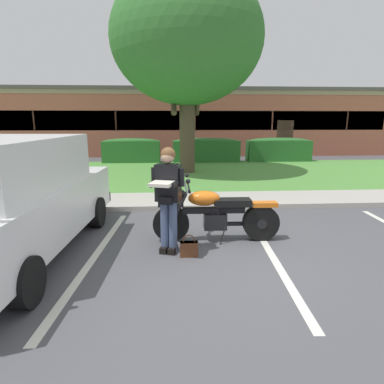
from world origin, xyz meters
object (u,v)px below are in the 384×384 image
Objects in this scene: shade_tree at (187,39)px; brick_building at (191,122)px; parked_suv_adjacent at (7,198)px; hedge_center_left at (206,150)px; rider_person at (168,192)px; motorcycle at (221,214)px; handbag at (189,248)px; hedge_center_right at (278,149)px; hedge_left at (132,150)px.

shade_tree reaches higher than brick_building.
hedge_center_left is (4.27, 11.53, -0.30)m from parked_suv_adjacent.
rider_person reaches higher than hedge_center_left.
rider_person is 9.06m from shade_tree.
brick_building is (0.57, 17.84, 1.51)m from motorcycle.
shade_tree is at bearing 87.28° from handbag.
hedge_center_right is at bearing 35.32° from shade_tree.
hedge_center_left is at bearing -180.00° from hedge_center_right.
shade_tree is (0.71, 8.07, 4.04)m from rider_person.
motorcycle reaches higher than hedge_left.
parked_suv_adjacent is at bearing -124.78° from hedge_center_right.
hedge_left is 7.73m from brick_building.
handbag is 11.81m from hedge_center_left.
hedge_center_left is (3.73, -0.00, 0.00)m from hedge_left.
handbag is 11.92m from hedge_left.
handbag is at bearing -97.39° from hedge_center_left.
parked_suv_adjacent is 1.48× the size of hedge_center_left.
hedge_center_right is (7.47, 0.00, 0.00)m from hedge_left.
shade_tree reaches higher than handbag.
handbag is 0.07× the size of parked_suv_adjacent.
handbag is (-0.60, -0.68, -0.34)m from motorcycle.
hedge_left is (-2.61, 3.44, -4.40)m from shade_tree.
hedge_left is (-2.22, 11.70, 0.51)m from handbag.
handbag is at bearing -93.62° from brick_building.
rider_person is at bearing -94.65° from brick_building.
motorcycle is 8.85m from shade_tree.
motorcycle is 0.30× the size of shade_tree.
brick_building is at bearing 77.91° from parked_suv_adjacent.
shade_tree reaches higher than hedge_left.
brick_building reaches higher than handbag.
hedge_left is at bearing 99.35° from rider_person.
handbag is at bearing -131.57° from motorcycle.
hedge_center_right is at bearing 65.83° from handbag.
parked_suv_adjacent is at bearing -110.34° from hedge_center_left.
brick_building is at bearing 63.57° from hedge_left.
handbag is 0.11× the size of hedge_center_left.
hedge_center_right is (5.57, 11.51, -0.36)m from rider_person.
hedge_center_right is (4.86, 3.44, -4.40)m from shade_tree.
hedge_center_right is (4.65, 11.02, 0.16)m from motorcycle.
handbag is at bearing -3.50° from parked_suv_adjacent.
hedge_center_left is (1.52, 11.70, 0.51)m from handbag.
motorcycle is at bearing -94.75° from hedge_center_left.
brick_building reaches higher than hedge_left.
shade_tree is (-0.21, 7.58, 4.56)m from motorcycle.
motorcycle is at bearing 8.63° from parked_suv_adjacent.
brick_building reaches higher than hedge_center_left.
shade_tree is 7.40m from hedge_center_right.
handbag is 18.65m from brick_building.
hedge_center_right is at bearing 55.22° from parked_suv_adjacent.
parked_suv_adjacent is 18.80m from brick_building.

